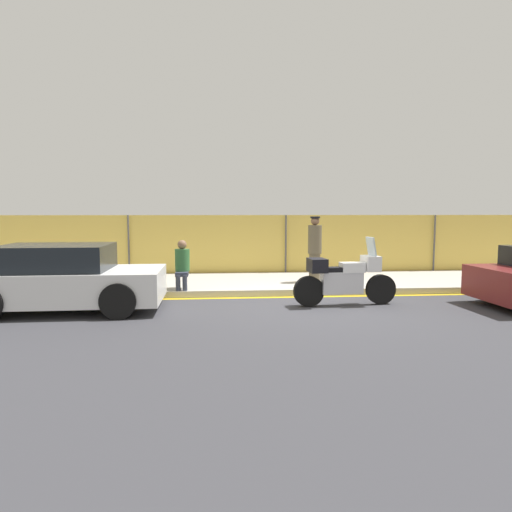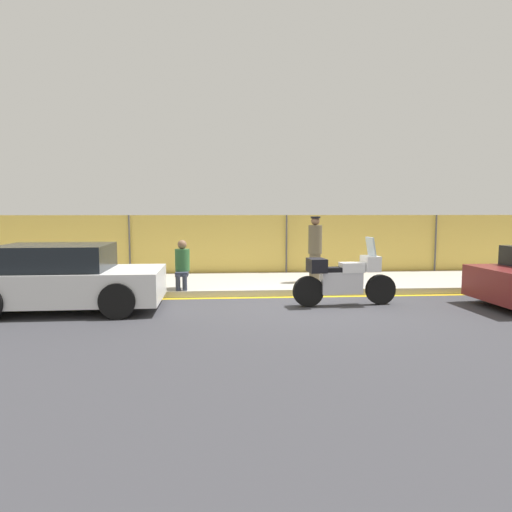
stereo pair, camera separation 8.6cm
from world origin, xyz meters
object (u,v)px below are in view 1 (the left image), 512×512
(motorcycle, at_px, (344,278))
(officer_standing, at_px, (315,248))
(person_seated_on_curb, at_px, (182,262))
(parked_car_left_down_street, at_px, (64,279))

(motorcycle, bearing_deg, officer_standing, 89.18)
(motorcycle, xyz_separation_m, officer_standing, (-0.15, 2.43, 0.47))
(person_seated_on_curb, bearing_deg, parked_car_left_down_street, -145.39)
(person_seated_on_curb, bearing_deg, motorcycle, -23.25)
(officer_standing, xyz_separation_m, person_seated_on_curb, (-3.53, -0.84, -0.25))
(parked_car_left_down_street, bearing_deg, motorcycle, -0.53)
(officer_standing, relative_size, parked_car_left_down_street, 0.45)
(motorcycle, distance_m, parked_car_left_down_street, 6.02)
(officer_standing, bearing_deg, motorcycle, -86.45)
(motorcycle, distance_m, officer_standing, 2.47)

